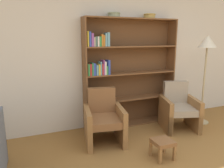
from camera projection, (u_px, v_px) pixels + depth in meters
wall_back at (132, 57)px, 4.49m from camera, size 12.00×0.06×2.75m
bookshelf at (123, 74)px, 4.31m from camera, size 1.91×0.30×2.13m
bowl_stoneware at (114, 15)px, 3.98m from camera, size 0.24×0.24×0.08m
bowl_terracotta at (149, 16)px, 4.25m from camera, size 0.24×0.24×0.09m
armchair_leather at (104, 119)px, 3.72m from camera, size 0.75×0.78×0.90m
armchair_cushioned at (179, 109)px, 4.29m from camera, size 0.81×0.84×0.90m
floor_lamp at (207, 48)px, 4.33m from camera, size 0.37×0.37×1.81m
footstool at (163, 144)px, 3.22m from camera, size 0.29×0.29×0.29m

